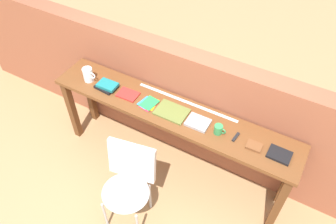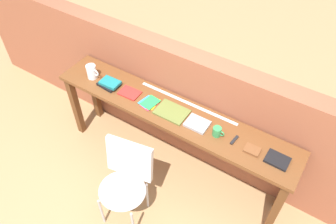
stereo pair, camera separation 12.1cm
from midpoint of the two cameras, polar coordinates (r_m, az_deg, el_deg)
The scene contains 15 objects.
ground_plane at distance 3.62m, azimuth -1.21°, elevation -12.36°, with size 40.00×40.00×0.00m, color tan.
brick_wall_back at distance 3.44m, azimuth 4.52°, elevation 1.19°, with size 6.00×0.20×1.32m, color #935138.
sideboard at distance 3.18m, azimuth 1.58°, elevation -1.47°, with size 2.50×0.44×0.88m.
chair_white_moulded at distance 3.04m, azimuth -6.35°, elevation -11.68°, with size 0.52×0.53×0.89m.
pitcher_white at distance 3.45m, azimuth -12.17°, elevation 6.87°, with size 0.14×0.10×0.18m.
book_stack_leftmost at distance 3.35m, azimuth -9.15°, elevation 4.90°, with size 0.23×0.17×0.06m.
magazine_cycling at distance 3.25m, azimuth -5.63°, elevation 3.31°, with size 0.21×0.15×0.02m, color red.
pamphlet_pile_colourful at distance 3.14m, azimuth -2.14°, elevation 1.62°, with size 0.18×0.20×0.01m.
book_open_centre at distance 3.05m, azimuth 1.80°, elevation 0.00°, with size 0.30×0.22×0.02m, color olive.
book_grey_hardcover at distance 2.96m, azimuth 6.28°, elevation -2.07°, with size 0.21×0.17×0.03m, color #9E9EA3.
mug at distance 2.88m, azimuth 9.76°, elevation -3.42°, with size 0.11×0.08×0.09m.
multitool_folded at distance 2.90m, azimuth 12.65°, elevation -4.80°, with size 0.02×0.11×0.02m, color black.
leather_journal_brown at distance 2.86m, azimuth 15.63°, elevation -6.41°, with size 0.13×0.10×0.02m, color brown.
book_repair_rightmost at distance 2.86m, azimuth 19.68°, elevation -7.89°, with size 0.19×0.15×0.02m, color black.
ruler_metal_back_edge at distance 3.15m, azimuth 4.50°, elevation 1.60°, with size 1.05×0.03×0.00m, color silver.
Camera 2 is at (1.13, -1.51, 3.09)m, focal length 35.00 mm.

